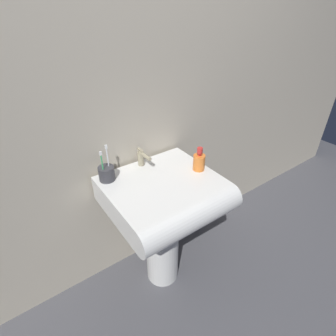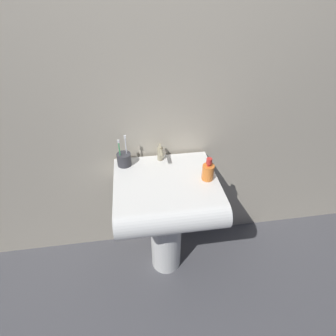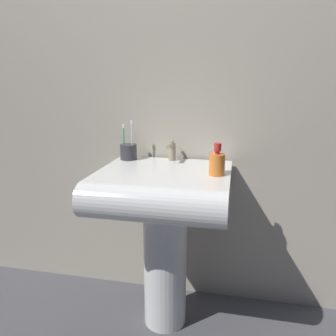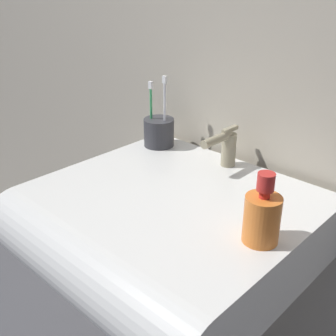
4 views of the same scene
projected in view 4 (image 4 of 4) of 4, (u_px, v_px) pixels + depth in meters
wall_back at (263, 4)px, 0.99m from camera, size 5.00×0.05×2.40m
sink_basin at (160, 230)px, 0.96m from camera, size 0.60×0.58×0.15m
faucet at (226, 146)px, 1.07m from camera, size 0.04×0.13×0.10m
toothbrush_cup at (159, 131)px, 1.21m from camera, size 0.09×0.09×0.21m
soap_bottle at (262, 217)px, 0.77m from camera, size 0.07×0.07×0.14m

